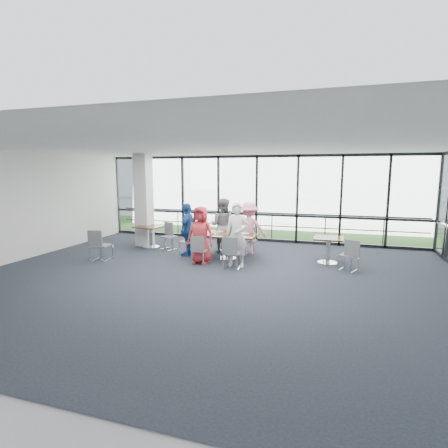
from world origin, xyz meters
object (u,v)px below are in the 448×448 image
(diner_end, at_px, (188,230))
(diner_near_left, at_px, (201,235))
(side_table_right, at_px, (329,242))
(diner_far_left, at_px, (223,226))
(diner_near_right, at_px, (237,235))
(chair_main_nl, at_px, (200,250))
(side_table_left, at_px, (150,229))
(chair_main_fl, at_px, (226,238))
(chair_main_end, at_px, (188,242))
(chair_spare_lb, at_px, (169,237))
(chair_main_nr, at_px, (232,253))
(main_table, at_px, (227,239))
(structural_column, at_px, (144,200))
(chair_main_fr, at_px, (249,241))
(chair_spare_r, at_px, (348,255))
(diner_far_right, at_px, (249,228))
(chair_spare_la, at_px, (101,246))

(diner_end, bearing_deg, diner_near_left, 44.38)
(side_table_right, relative_size, diner_far_left, 0.47)
(diner_near_right, xyz_separation_m, chair_main_nl, (-1.04, -0.10, -0.48))
(side_table_left, xyz_separation_m, chair_main_nl, (2.44, -1.59, -0.23))
(chair_main_fl, distance_m, chair_main_end, 1.31)
(chair_main_fl, height_order, chair_spare_lb, chair_main_fl)
(diner_end, bearing_deg, chair_main_nr, 59.84)
(main_table, distance_m, chair_spare_lb, 2.32)
(main_table, relative_size, chair_main_nr, 2.09)
(structural_column, xyz_separation_m, chair_main_fl, (3.04, -0.11, -1.14))
(diner_near_left, distance_m, chair_main_nl, 0.44)
(diner_end, xyz_separation_m, chair_main_end, (0.00, 0.00, -0.37))
(side_table_left, relative_size, side_table_right, 1.25)
(chair_spare_lb, bearing_deg, diner_near_left, 163.57)
(structural_column, xyz_separation_m, diner_far_left, (2.99, -0.25, -0.72))
(diner_far_left, bearing_deg, chair_spare_lb, 8.03)
(chair_main_end, bearing_deg, chair_main_nl, 42.78)
(side_table_right, bearing_deg, chair_main_fr, 167.39)
(chair_main_fr, height_order, chair_spare_lb, chair_spare_lb)
(structural_column, bearing_deg, chair_spare_lb, -20.10)
(chair_main_nl, bearing_deg, structural_column, 142.40)
(diner_far_left, bearing_deg, chair_main_nr, 118.11)
(diner_end, bearing_deg, chair_main_nl, 40.42)
(side_table_right, xyz_separation_m, chair_main_end, (-4.16, -0.37, -0.17))
(chair_main_nl, relative_size, chair_spare_lb, 0.92)
(chair_spare_r, bearing_deg, diner_end, -160.34)
(main_table, xyz_separation_m, diner_near_left, (-0.58, -0.69, 0.21))
(diner_near_right, distance_m, chair_main_fl, 1.89)
(chair_main_nl, bearing_deg, chair_main_end, 126.92)
(diner_far_right, bearing_deg, structural_column, -12.30)
(diner_near_right, distance_m, chair_main_nl, 1.15)
(main_table, height_order, chair_main_end, chair_main_end)
(diner_end, bearing_deg, diner_far_right, 113.46)
(diner_near_left, bearing_deg, side_table_right, 19.03)
(chair_spare_la, bearing_deg, diner_near_right, -3.26)
(diner_far_left, distance_m, chair_spare_lb, 1.91)
(side_table_left, bearing_deg, diner_far_left, 0.57)
(main_table, height_order, chair_main_nr, chair_main_nr)
(diner_end, bearing_deg, main_table, 89.35)
(structural_column, bearing_deg, side_table_right, -6.06)
(structural_column, distance_m, side_table_left, 1.07)
(chair_main_end, distance_m, chair_spare_la, 2.56)
(main_table, distance_m, diner_far_right, 0.95)
(main_table, relative_size, chair_main_fl, 1.96)
(diner_far_left, xyz_separation_m, chair_spare_la, (-3.08, -2.10, -0.42))
(diner_far_right, distance_m, chair_spare_la, 4.49)
(diner_near_left, height_order, chair_main_fr, diner_near_left)
(chair_main_nr, xyz_separation_m, chair_spare_la, (-3.91, -0.35, 0.02))
(chair_main_nl, bearing_deg, chair_main_fl, 78.87)
(side_table_right, distance_m, chair_main_fr, 2.49)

